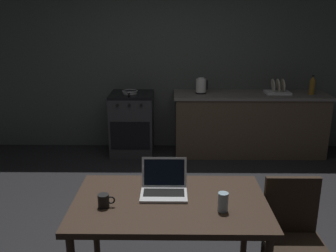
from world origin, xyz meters
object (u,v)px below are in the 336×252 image
frying_pan (130,92)px  laptop (164,187)px  coffee_mug (104,201)px  chair (293,233)px  electric_kettle (201,86)px  dining_table (170,210)px  bottle (312,85)px  dish_rack (278,90)px  drinking_glass (223,202)px  stove_oven (132,123)px

frying_pan → laptop: bearing=-79.1°
frying_pan → coffee_mug: 2.98m
chair → electric_kettle: bearing=88.0°
chair → electric_kettle: (-0.43, 2.92, 0.49)m
dining_table → frying_pan: size_ratio=3.31×
electric_kettle → bottle: (1.53, -0.05, 0.02)m
laptop → dining_table: bearing=-60.2°
frying_pan → dish_rack: size_ratio=1.16×
dining_table → drinking_glass: (0.34, -0.13, 0.14)m
electric_kettle → drinking_glass: bearing=-91.6°
dish_rack → electric_kettle: bearing=180.0°
dining_table → coffee_mug: bearing=-168.4°
bottle → drinking_glass: size_ratio=2.18×
bottle → dish_rack: 0.47m
bottle → dish_rack: size_ratio=0.79×
drinking_glass → stove_oven: bearing=106.4°
electric_kettle → drinking_glass: electric_kettle is taller
chair → coffee_mug: bearing=173.7°
drinking_glass → dish_rack: (1.16, 3.05, 0.12)m
stove_oven → frying_pan: bearing=-121.0°
dining_table → coffee_mug: 0.45m
electric_kettle → coffee_mug: bearing=-105.7°
drinking_glass → electric_kettle: bearing=88.4°
electric_kettle → drinking_glass: 3.06m
dining_table → drinking_glass: drinking_glass is taller
frying_pan → drinking_glass: bearing=-73.2°
frying_pan → electric_kettle: bearing=1.7°
electric_kettle → frying_pan: size_ratio=0.56×
bottle → laptop: bearing=-125.8°
bottle → dining_table: bearing=-124.2°
chair → electric_kettle: size_ratio=3.95×
bottle → chair: bearing=-111.0°
bottle → dish_rack: bottle is taller
chair → bottle: bottle is taller
stove_oven → chair: size_ratio=1.01×
dining_table → bottle: size_ratio=4.81×
stove_oven → coffee_mug: stove_oven is taller
chair → drinking_glass: (-0.51, -0.14, 0.31)m
frying_pan → chair: bearing=-63.7°
bottle → drinking_glass: bottle is taller
electric_kettle → dish_rack: (1.08, 0.00, -0.06)m
bottle → drinking_glass: 3.42m
chair → frying_pan: bearing=105.9°
coffee_mug → drinking_glass: 0.76m
stove_oven → coffee_mug: (0.14, -3.01, 0.35)m
stove_oven → drinking_glass: 3.20m
coffee_mug → dish_rack: (1.92, 3.01, 0.14)m
stove_oven → electric_kettle: 1.12m
laptop → drinking_glass: (0.38, -0.24, 0.02)m
dining_table → drinking_glass: 0.39m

